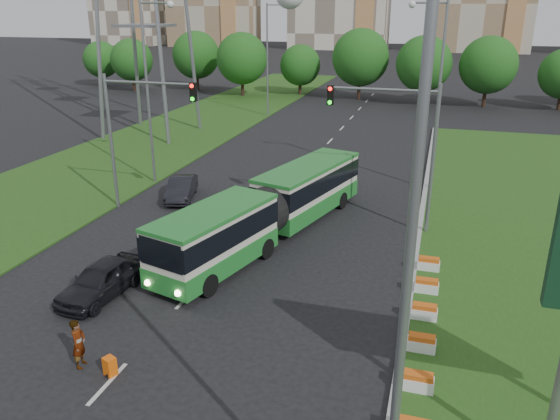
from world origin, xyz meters
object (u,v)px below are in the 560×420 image
(traffic_mast_median, at_px, (403,134))
(car_left_near, at_px, (101,280))
(traffic_mast_left, at_px, (133,122))
(shopping_trolley, at_px, (110,366))
(car_left_far, at_px, (181,188))
(pedestrian, at_px, (79,343))
(articulated_bus, at_px, (267,208))

(traffic_mast_median, relative_size, car_left_near, 1.81)
(traffic_mast_left, distance_m, shopping_trolley, 17.01)
(traffic_mast_left, bearing_deg, car_left_far, 57.80)
(traffic_mast_left, height_order, shopping_trolley, traffic_mast_left)
(traffic_mast_left, relative_size, pedestrian, 4.49)
(traffic_mast_left, relative_size, car_left_near, 1.81)
(car_left_near, bearing_deg, articulated_bus, 64.92)
(car_left_near, relative_size, shopping_trolley, 6.68)
(traffic_mast_median, height_order, traffic_mast_left, same)
(articulated_bus, xyz_separation_m, pedestrian, (-2.71, -12.44, -0.75))
(traffic_mast_left, xyz_separation_m, shopping_trolley, (7.22, -14.56, -5.02))
(articulated_bus, bearing_deg, pedestrian, -86.74)
(car_left_near, xyz_separation_m, pedestrian, (2.09, -4.44, 0.14))
(articulated_bus, distance_m, car_left_far, 8.46)
(traffic_mast_left, height_order, articulated_bus, traffic_mast_left)
(traffic_mast_left, bearing_deg, shopping_trolley, -63.62)
(traffic_mast_median, bearing_deg, car_left_far, 174.06)
(car_left_near, bearing_deg, car_left_far, 106.75)
(traffic_mast_median, distance_m, car_left_near, 16.38)
(pedestrian, bearing_deg, car_left_far, 3.48)
(traffic_mast_left, bearing_deg, articulated_bus, -12.77)
(car_left_near, distance_m, shopping_trolley, 5.68)
(traffic_mast_left, relative_size, shopping_trolley, 12.06)
(traffic_mast_median, height_order, shopping_trolley, traffic_mast_median)
(articulated_bus, relative_size, car_left_far, 3.80)
(articulated_bus, height_order, car_left_near, articulated_bus)
(traffic_mast_left, distance_m, car_left_near, 11.65)
(car_left_far, bearing_deg, car_left_near, -95.22)
(car_left_far, bearing_deg, pedestrian, -91.21)
(shopping_trolley, bearing_deg, articulated_bus, 106.97)
(car_left_far, bearing_deg, traffic_mast_median, -22.02)
(traffic_mast_left, height_order, car_left_far, traffic_mast_left)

